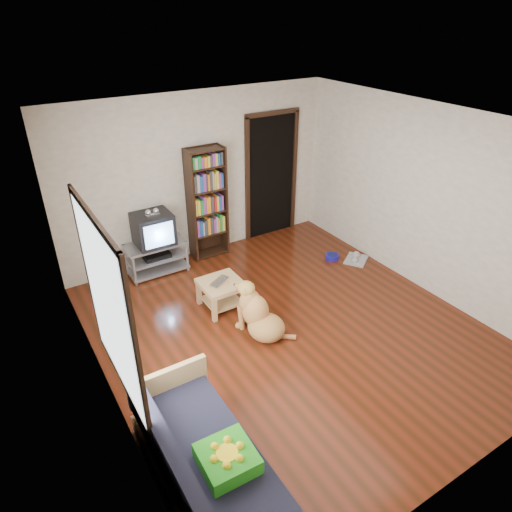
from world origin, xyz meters
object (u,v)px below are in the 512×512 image
tv_stand (157,256)px  sofa (204,466)px  grey_rag (356,260)px  coffee_table (222,290)px  bookshelf (207,198)px  dog_bowl (332,257)px  dog (259,316)px  crt_tv (153,228)px  green_cushion (227,459)px  laptop (222,282)px

tv_stand → sofa: bearing=-105.0°
grey_rag → coffee_table: bearing=179.4°
grey_rag → bookshelf: bearing=142.5°
dog_bowl → coffee_table: (-2.16, -0.22, 0.24)m
dog_bowl → bookshelf: bookshelf is taller
grey_rag → dog: size_ratio=0.50×
coffee_table → tv_stand: bearing=106.9°
crt_tv → coffee_table: crt_tv is taller
dog_bowl → tv_stand: (-2.57, 1.13, 0.23)m
green_cushion → bookshelf: bookshelf is taller
crt_tv → bookshelf: 0.99m
bookshelf → grey_rag: bearing=-37.5°
dog_bowl → sofa: size_ratio=0.12×
laptop → dog_bowl: bearing=-23.1°
green_cushion → crt_tv: bearing=79.8°
grey_rag → dog: bearing=-162.9°
green_cushion → dog: size_ratio=0.54×
grey_rag → dog: dog is taller
laptop → green_cushion: bearing=-147.0°
dog_bowl → crt_tv: (-2.57, 1.15, 0.70)m
laptop → coffee_table: size_ratio=0.56×
bookshelf → laptop: bearing=-110.1°
coffee_table → bookshelf: bearing=69.5°
crt_tv → bookshelf: (0.95, 0.07, 0.26)m
laptop → bookshelf: bookshelf is taller
grey_rag → tv_stand: tv_stand is taller
dog_bowl → crt_tv: bearing=155.9°
dog_bowl → bookshelf: (-1.62, 1.22, 0.96)m
dog_bowl → dog: bearing=-154.5°
tv_stand → green_cushion: bearing=-102.5°
coffee_table → grey_rag: bearing=-0.6°
grey_rag → coffee_table: coffee_table is taller
laptop → coffee_table: 0.14m
crt_tv → sofa: 3.81m
grey_rag → tv_stand: 3.19m
green_cushion → bookshelf: bearing=67.6°
dog_bowl → grey_rag: 0.39m
dog_bowl → sofa: 4.34m
crt_tv → grey_rag: bearing=-26.0°
green_cushion → sofa: bearing=124.0°
dog_bowl → tv_stand: size_ratio=0.24×
grey_rag → sofa: sofa is taller
green_cushion → dog: 2.23m
tv_stand → dog: bearing=-75.6°
laptop → tv_stand: size_ratio=0.34×
tv_stand → dog_bowl: bearing=-23.7°
tv_stand → bookshelf: bearing=5.6°
green_cushion → coffee_table: (1.26, 2.48, -0.21)m
dog_bowl → sofa: bearing=-144.8°
tv_stand → bookshelf: bookshelf is taller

